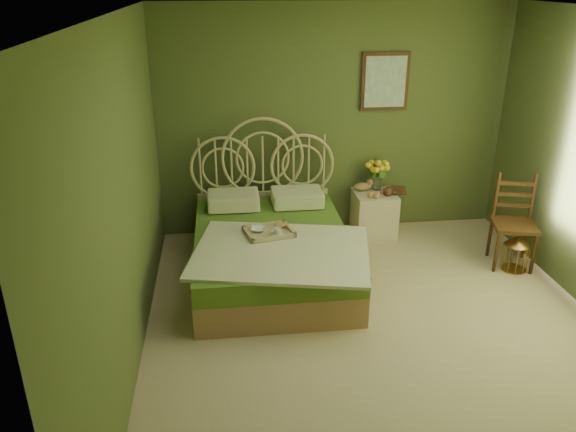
{
  "coord_description": "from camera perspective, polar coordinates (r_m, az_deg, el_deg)",
  "views": [
    {
      "loc": [
        -1.26,
        -3.93,
        2.84
      ],
      "look_at": [
        -0.67,
        1.0,
        0.7
      ],
      "focal_mm": 35.0,
      "sensor_mm": 36.0,
      "label": 1
    }
  ],
  "objects": [
    {
      "name": "nightstand",
      "position": [
        6.65,
        8.78,
        0.97
      ],
      "size": [
        0.47,
        0.48,
        0.95
      ],
      "color": "beige",
      "rests_on": "floor"
    },
    {
      "name": "wall_back",
      "position": [
        6.49,
        4.66,
        9.47
      ],
      "size": [
        4.0,
        0.0,
        4.0
      ],
      "primitive_type": "plane",
      "rotation": [
        1.57,
        0.0,
        0.0
      ],
      "color": "#49572E",
      "rests_on": "floor"
    },
    {
      "name": "birdcage",
      "position": [
        6.29,
        22.13,
        -3.52
      ],
      "size": [
        0.25,
        0.25,
        0.39
      ],
      "rotation": [
        0.0,
        0.0,
        -0.1
      ],
      "color": "#B07838",
      "rests_on": "floor"
    },
    {
      "name": "chair",
      "position": [
        6.3,
        21.8,
        0.07
      ],
      "size": [
        0.52,
        0.52,
        0.96
      ],
      "rotation": [
        0.0,
        0.0,
        -0.25
      ],
      "color": "#341B0E",
      "rests_on": "floor"
    },
    {
      "name": "cereal_bowl",
      "position": [
        5.48,
        -3.04,
        -1.37
      ],
      "size": [
        0.18,
        0.18,
        0.03
      ],
      "primitive_type": "imported",
      "rotation": [
        0.0,
        0.0,
        -0.3
      ],
      "color": "white",
      "rests_on": "bed"
    },
    {
      "name": "wall_art",
      "position": [
        6.51,
        9.84,
        13.3
      ],
      "size": [
        0.54,
        0.04,
        0.64
      ],
      "color": "#341B0E",
      "rests_on": "wall_back"
    },
    {
      "name": "wall_left",
      "position": [
        4.28,
        -16.26,
        1.24
      ],
      "size": [
        0.0,
        4.5,
        4.5
      ],
      "primitive_type": "plane",
      "rotation": [
        1.57,
        0.0,
        1.57
      ],
      "color": "#49572E",
      "rests_on": "floor"
    },
    {
      "name": "bed",
      "position": [
        5.68,
        -1.71,
        -3.23
      ],
      "size": [
        1.79,
        2.26,
        1.4
      ],
      "color": "#A27D51",
      "rests_on": "floor"
    },
    {
      "name": "ceiling",
      "position": [
        4.13,
        11.66,
        19.52
      ],
      "size": [
        4.5,
        4.5,
        0.0
      ],
      "primitive_type": "plane",
      "rotation": [
        3.14,
        0.0,
        0.0
      ],
      "color": "silver",
      "rests_on": "wall_back"
    },
    {
      "name": "book_lower",
      "position": [
        6.64,
        10.31,
        2.52
      ],
      "size": [
        0.21,
        0.26,
        0.02
      ],
      "primitive_type": "imported",
      "rotation": [
        0.0,
        0.0,
        -0.13
      ],
      "color": "#381E0F",
      "rests_on": "nightstand"
    },
    {
      "name": "coffee_cup",
      "position": [
        5.38,
        -1.05,
        -1.58
      ],
      "size": [
        0.09,
        0.09,
        0.07
      ],
      "primitive_type": "imported",
      "rotation": [
        0.0,
        0.0,
        0.18
      ],
      "color": "white",
      "rests_on": "bed"
    },
    {
      "name": "book_upper",
      "position": [
        6.63,
        10.33,
        2.68
      ],
      "size": [
        0.25,
        0.29,
        0.02
      ],
      "primitive_type": "imported",
      "rotation": [
        0.0,
        0.0,
        -0.32
      ],
      "color": "#472819",
      "rests_on": "nightstand"
    },
    {
      "name": "floor",
      "position": [
        5.01,
        9.23,
        -11.61
      ],
      "size": [
        4.5,
        4.5,
        0.0
      ],
      "primitive_type": "plane",
      "color": "#C6B38F",
      "rests_on": "ground"
    }
  ]
}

